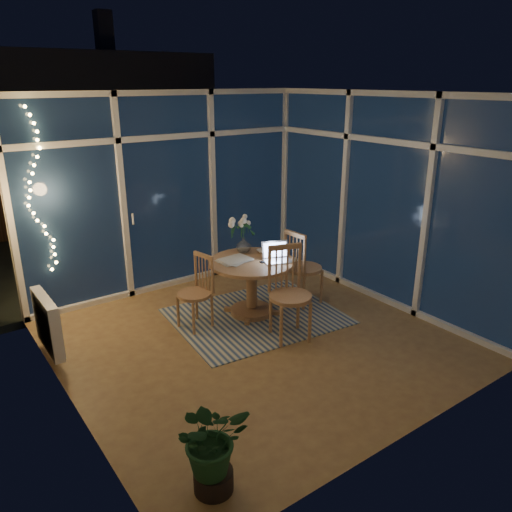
# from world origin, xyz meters

# --- Properties ---
(floor) EXTENTS (4.00, 4.00, 0.00)m
(floor) POSITION_xyz_m (0.00, 0.00, 0.00)
(floor) COLOR olive
(floor) RESTS_ON ground
(ceiling) EXTENTS (4.00, 4.00, 0.00)m
(ceiling) POSITION_xyz_m (0.00, 0.00, 2.60)
(ceiling) COLOR white
(ceiling) RESTS_ON wall_back
(wall_back) EXTENTS (4.00, 0.04, 2.60)m
(wall_back) POSITION_xyz_m (0.00, 2.00, 1.30)
(wall_back) COLOR beige
(wall_back) RESTS_ON floor
(wall_front) EXTENTS (4.00, 0.04, 2.60)m
(wall_front) POSITION_xyz_m (0.00, -2.00, 1.30)
(wall_front) COLOR beige
(wall_front) RESTS_ON floor
(wall_left) EXTENTS (0.04, 4.00, 2.60)m
(wall_left) POSITION_xyz_m (-2.00, 0.00, 1.30)
(wall_left) COLOR beige
(wall_left) RESTS_ON floor
(wall_right) EXTENTS (0.04, 4.00, 2.60)m
(wall_right) POSITION_xyz_m (2.00, 0.00, 1.30)
(wall_right) COLOR beige
(wall_right) RESTS_ON floor
(window_wall_back) EXTENTS (4.00, 0.10, 2.60)m
(window_wall_back) POSITION_xyz_m (0.00, 1.96, 1.30)
(window_wall_back) COLOR white
(window_wall_back) RESTS_ON floor
(window_wall_right) EXTENTS (0.10, 4.00, 2.60)m
(window_wall_right) POSITION_xyz_m (1.96, 0.00, 1.30)
(window_wall_right) COLOR white
(window_wall_right) RESTS_ON floor
(radiator) EXTENTS (0.10, 0.70, 0.58)m
(radiator) POSITION_xyz_m (-1.94, 0.90, 0.40)
(radiator) COLOR white
(radiator) RESTS_ON wall_left
(fairy_lights) EXTENTS (0.24, 0.10, 1.85)m
(fairy_lights) POSITION_xyz_m (-1.65, 1.88, 1.52)
(fairy_lights) COLOR #FFCC66
(fairy_lights) RESTS_ON window_wall_back
(garden_patio) EXTENTS (12.00, 6.00, 0.10)m
(garden_patio) POSITION_xyz_m (0.50, 5.00, -0.06)
(garden_patio) COLOR black
(garden_patio) RESTS_ON ground
(garden_fence) EXTENTS (11.00, 0.08, 1.80)m
(garden_fence) POSITION_xyz_m (0.00, 5.50, 0.90)
(garden_fence) COLOR #3B2915
(garden_fence) RESTS_ON ground
(neighbour_roof) EXTENTS (7.00, 3.00, 2.20)m
(neighbour_roof) POSITION_xyz_m (0.30, 8.50, 2.20)
(neighbour_roof) COLOR #303339
(neighbour_roof) RESTS_ON ground
(garden_shrubs) EXTENTS (0.90, 0.90, 0.90)m
(garden_shrubs) POSITION_xyz_m (-0.80, 3.40, 0.45)
(garden_shrubs) COLOR black
(garden_shrubs) RESTS_ON ground
(rug) EXTENTS (2.07, 1.72, 0.01)m
(rug) POSITION_xyz_m (0.33, 0.45, 0.01)
(rug) COLOR beige
(rug) RESTS_ON floor
(dining_table) EXTENTS (1.11, 1.11, 0.69)m
(dining_table) POSITION_xyz_m (0.33, 0.55, 0.35)
(dining_table) COLOR olive
(dining_table) RESTS_ON floor
(chair_left) EXTENTS (0.48, 0.48, 0.88)m
(chair_left) POSITION_xyz_m (-0.40, 0.64, 0.44)
(chair_left) COLOR olive
(chair_left) RESTS_ON floor
(chair_right) EXTENTS (0.49, 0.49, 1.00)m
(chair_right) POSITION_xyz_m (1.06, 0.42, 0.50)
(chair_right) COLOR olive
(chair_right) RESTS_ON floor
(chair_front) EXTENTS (0.61, 0.61, 1.05)m
(chair_front) POSITION_xyz_m (0.33, -0.19, 0.53)
(chair_front) COLOR olive
(chair_front) RESTS_ON floor
(laptop) EXTENTS (0.40, 0.37, 0.23)m
(laptop) POSITION_xyz_m (0.57, 0.35, 0.81)
(laptop) COLOR silver
(laptop) RESTS_ON dining_table
(flower_vase) EXTENTS (0.22, 0.22, 0.21)m
(flower_vase) POSITION_xyz_m (0.43, 0.85, 0.80)
(flower_vase) COLOR white
(flower_vase) RESTS_ON dining_table
(bowl) EXTENTS (0.17, 0.17, 0.04)m
(bowl) POSITION_xyz_m (0.62, 0.69, 0.71)
(bowl) COLOR white
(bowl) RESTS_ON dining_table
(newspapers) EXTENTS (0.40, 0.34, 0.02)m
(newspapers) POSITION_xyz_m (0.15, 0.65, 0.70)
(newspapers) COLOR silver
(newspapers) RESTS_ON dining_table
(phone) EXTENTS (0.11, 0.06, 0.01)m
(phone) POSITION_xyz_m (0.43, 0.42, 0.70)
(phone) COLOR black
(phone) RESTS_ON dining_table
(potted_plant) EXTENTS (0.63, 0.57, 0.76)m
(potted_plant) POSITION_xyz_m (-1.49, -1.57, 0.38)
(potted_plant) COLOR #194824
(potted_plant) RESTS_ON floor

